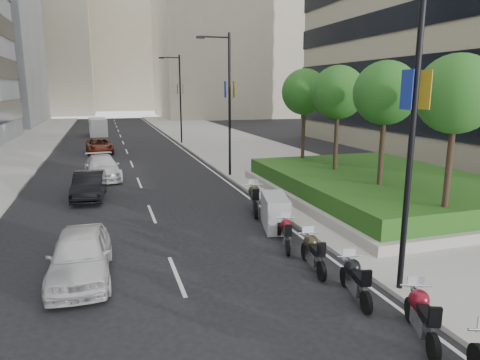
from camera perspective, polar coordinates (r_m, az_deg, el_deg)
name	(u,v)px	position (r m, az deg, el deg)	size (l,w,h in m)	color
ground	(270,338)	(10.53, 4.01, -20.25)	(160.00, 160.00, 0.00)	black
sidewalk_right	(242,149)	(40.57, 0.27, 4.18)	(10.00, 100.00, 0.15)	#9E9B93
lane_edge	(187,152)	(39.30, -7.12, 3.73)	(0.12, 100.00, 0.01)	silver
lane_centre	(128,155)	(38.70, -14.72, 3.30)	(0.12, 100.00, 0.01)	silver
building_cream_right	(228,27)	(92.65, -1.67, 19.70)	(28.00, 24.00, 36.00)	#B7AD93
building_cream_left	(28,36)	(109.83, -26.38, 16.78)	(26.00, 24.00, 34.00)	#B7AD93
building_cream_centre	(118,40)	(129.06, -15.90, 17.54)	(30.00, 24.00, 38.00)	#B7AD93
planter	(379,193)	(23.21, 18.07, -1.69)	(10.00, 14.00, 0.40)	#9F9C94
hedge	(380,182)	(23.08, 18.16, -0.24)	(9.40, 13.40, 0.80)	#1A5117
tree_0	(456,95)	(17.04, 26.87, 10.12)	(2.80, 2.80, 6.30)	#332319
tree_1	(385,94)	(20.11, 18.82, 10.86)	(2.80, 2.80, 6.30)	#332319
tree_2	(338,93)	(23.46, 12.96, 11.26)	(2.80, 2.80, 6.30)	#332319
tree_3	(304,92)	(26.99, 8.59, 11.49)	(2.80, 2.80, 6.30)	#332319
lamp_post_0	(409,111)	(11.91, 21.61, 8.55)	(2.34, 0.45, 9.00)	black
lamp_post_1	(227,98)	(27.30, -1.72, 10.87)	(2.34, 0.45, 9.00)	black
lamp_post_2	(179,95)	(44.88, -8.16, 11.21)	(2.34, 0.45, 9.00)	black
motorcycle_1	(421,315)	(10.99, 23.02, -16.25)	(1.03, 2.08, 1.09)	black
motorcycle_2	(355,279)	(12.30, 15.08, -12.66)	(0.71, 2.10, 1.05)	black
motorcycle_3	(313,252)	(13.86, 9.69, -9.49)	(0.72, 2.16, 1.08)	black
motorcycle_4	(286,233)	(15.58, 6.21, -7.07)	(0.86, 1.94, 1.00)	black
motorcycle_5	(275,212)	(17.57, 4.70, -4.31)	(1.42, 2.41, 1.37)	black
motorcycle_6	(254,199)	(19.75, 1.93, -2.51)	(0.97, 2.43, 1.24)	black
car_a	(80,255)	(13.85, -20.51, -9.36)	(1.76, 4.37, 1.49)	silver
car_b	(89,185)	(23.67, -19.47, -0.67)	(1.47, 4.22, 1.39)	black
car_c	(102,167)	(28.63, -17.89, 1.61)	(2.03, 5.00, 1.45)	silver
car_d	(99,146)	(40.27, -18.23, 4.35)	(2.17, 4.70, 1.31)	#5A1A0A
delivery_van	(98,128)	(55.69, -18.40, 6.65)	(2.25, 5.14, 2.11)	silver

